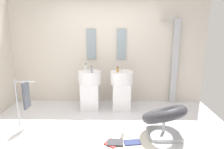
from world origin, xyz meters
TOP-DOWN VIEW (x-y plane):
  - ground_plane at (0.00, 0.00)m, footprint 4.80×3.60m
  - rear_partition at (0.00, 1.65)m, footprint 4.80×0.10m
  - pedestal_sink_left at (-0.36, 1.11)m, footprint 0.51×0.51m
  - pedestal_sink_right at (0.36, 1.11)m, footprint 0.51×0.51m
  - vanity_mirror_left at (-0.36, 1.58)m, footprint 0.22×0.03m
  - vanity_mirror_right at (0.36, 1.58)m, footprint 0.22×0.03m
  - shower_column at (1.64, 1.53)m, footprint 0.49×0.24m
  - lounge_chair at (1.06, -0.07)m, footprint 1.09×1.09m
  - towel_rack at (-1.44, 0.18)m, footprint 0.37×0.22m
  - area_rug at (0.33, -0.26)m, footprint 1.04×0.77m
  - magazine_navy at (0.49, -0.33)m, footprint 0.28×0.19m
  - magazine_red at (0.16, -0.35)m, footprint 0.28×0.28m
  - magazine_charcoal at (0.21, -0.35)m, footprint 0.26×0.19m
  - coffee_mug at (0.34, -0.15)m, footprint 0.07×0.07m
  - soap_bottle_white at (-0.47, 1.23)m, footprint 0.05×0.05m
  - soap_bottle_amber at (0.27, 1.02)m, footprint 0.04×0.04m
  - soap_bottle_grey at (-0.30, 0.97)m, footprint 0.04×0.04m

SIDE VIEW (x-z plane):
  - ground_plane at x=0.00m, z-range -0.04..0.00m
  - area_rug at x=0.33m, z-range 0.00..0.01m
  - magazine_navy at x=0.49m, z-range 0.01..0.03m
  - magazine_red at x=0.16m, z-range 0.01..0.03m
  - magazine_charcoal at x=0.21m, z-range 0.01..0.04m
  - coffee_mug at x=0.34m, z-range 0.01..0.10m
  - lounge_chair at x=1.06m, z-range 0.03..0.67m
  - pedestal_sink_left at x=-0.36m, z-range 0.00..0.99m
  - pedestal_sink_right at x=0.36m, z-range 0.00..0.99m
  - towel_rack at x=-1.44m, z-range 0.15..1.10m
  - soap_bottle_amber at x=0.27m, z-range 0.88..1.01m
  - soap_bottle_grey at x=-0.30m, z-range 0.88..1.03m
  - soap_bottle_white at x=-0.47m, z-range 0.88..1.03m
  - shower_column at x=1.64m, z-range 0.05..2.10m
  - rear_partition at x=0.00m, z-range 0.00..2.60m
  - vanity_mirror_left at x=-0.36m, z-range 1.09..1.81m
  - vanity_mirror_right at x=0.36m, z-range 1.09..1.81m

